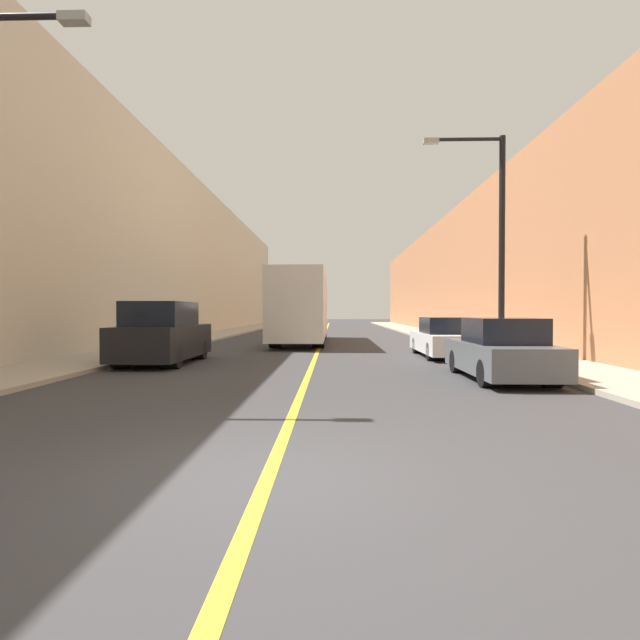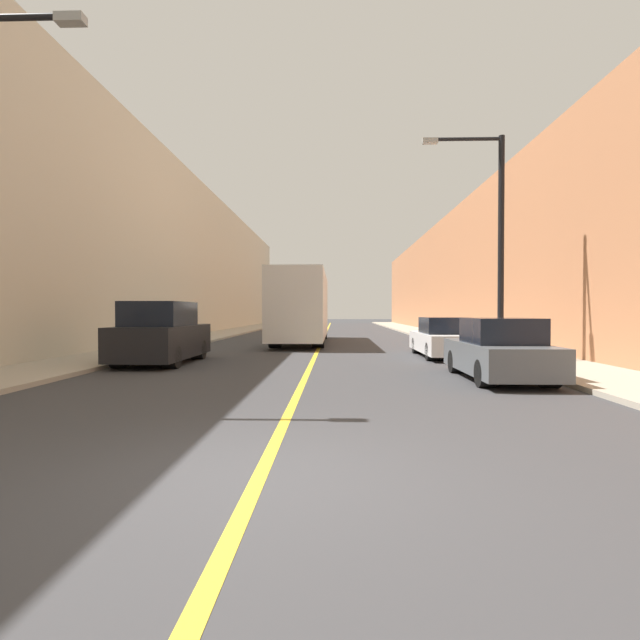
{
  "view_description": "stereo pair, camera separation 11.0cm",
  "coord_description": "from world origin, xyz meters",
  "px_view_note": "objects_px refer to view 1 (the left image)",
  "views": [
    {
      "loc": [
        0.67,
        -4.94,
        1.68
      ],
      "look_at": [
        -0.02,
        19.94,
        1.24
      ],
      "focal_mm": 28.0,
      "sensor_mm": 36.0,
      "label": 1
    },
    {
      "loc": [
        0.78,
        -4.93,
        1.68
      ],
      "look_at": [
        -0.02,
        19.94,
        1.24
      ],
      "focal_mm": 28.0,
      "sensor_mm": 36.0,
      "label": 2
    }
  ],
  "objects_px": {
    "street_lamp_right": "(494,231)",
    "car_right_near": "(501,352)",
    "bus": "(302,306)",
    "car_right_mid": "(446,339)",
    "parked_suv_left": "(163,335)"
  },
  "relations": [
    {
      "from": "car_right_near",
      "to": "street_lamp_right",
      "type": "bearing_deg",
      "value": 74.48
    },
    {
      "from": "car_right_near",
      "to": "car_right_mid",
      "type": "distance_m",
      "value": 6.06
    },
    {
      "from": "parked_suv_left",
      "to": "car_right_near",
      "type": "xyz_separation_m",
      "value": [
        9.58,
        -3.46,
        -0.23
      ]
    },
    {
      "from": "car_right_near",
      "to": "street_lamp_right",
      "type": "relative_size",
      "value": 0.58
    },
    {
      "from": "car_right_mid",
      "to": "street_lamp_right",
      "type": "distance_m",
      "value": 4.22
    },
    {
      "from": "bus",
      "to": "street_lamp_right",
      "type": "bearing_deg",
      "value": -53.96
    },
    {
      "from": "parked_suv_left",
      "to": "car_right_mid",
      "type": "height_order",
      "value": "parked_suv_left"
    },
    {
      "from": "bus",
      "to": "car_right_mid",
      "type": "height_order",
      "value": "bus"
    },
    {
      "from": "bus",
      "to": "car_right_near",
      "type": "bearing_deg",
      "value": -67.45
    },
    {
      "from": "bus",
      "to": "parked_suv_left",
      "type": "bearing_deg",
      "value": -109.9
    },
    {
      "from": "bus",
      "to": "car_right_mid",
      "type": "relative_size",
      "value": 2.42
    },
    {
      "from": "parked_suv_left",
      "to": "car_right_near",
      "type": "relative_size",
      "value": 1.09
    },
    {
      "from": "bus",
      "to": "car_right_near",
      "type": "xyz_separation_m",
      "value": [
        5.79,
        -13.94,
        -1.25
      ]
    },
    {
      "from": "bus",
      "to": "parked_suv_left",
      "type": "height_order",
      "value": "bus"
    },
    {
      "from": "street_lamp_right",
      "to": "car_right_near",
      "type": "bearing_deg",
      "value": -105.52
    }
  ]
}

